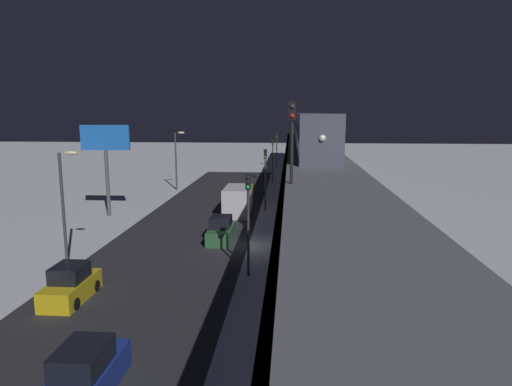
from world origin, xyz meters
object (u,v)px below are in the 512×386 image
(traffic_light_distant, at_px, (277,145))
(traffic_light_near, at_px, (248,210))
(sedan_yellow, at_px, (71,286))
(sedan_green, at_px, (221,231))
(sedan_blue, at_px, (84,377))
(commercial_billboard, at_px, (105,147))
(rail_signal, at_px, (292,128))
(traffic_light_far, at_px, (273,154))
(box_truck, at_px, (238,200))
(traffic_light_mid, at_px, (265,171))
(subway_train, at_px, (305,125))

(traffic_light_distant, bearing_deg, traffic_light_near, 90.00)
(sedan_yellow, distance_m, sedan_green, 13.71)
(sedan_yellow, height_order, sedan_blue, same)
(sedan_yellow, bearing_deg, commercial_billboard, -73.48)
(rail_signal, height_order, traffic_light_distant, rail_signal)
(sedan_green, bearing_deg, sedan_blue, -95.02)
(sedan_green, relative_size, traffic_light_far, 0.68)
(sedan_green, distance_m, box_truck, 10.41)
(box_truck, distance_m, traffic_light_near, 18.56)
(traffic_light_far, relative_size, traffic_light_distant, 1.00)
(box_truck, height_order, traffic_light_mid, traffic_light_mid)
(sedan_blue, height_order, traffic_light_near, traffic_light_near)
(subway_train, height_order, sedan_yellow, subway_train)
(sedan_blue, height_order, traffic_light_mid, traffic_light_mid)
(sedan_green, xyz_separation_m, sedan_blue, (1.80, 20.47, 0.00))
(sedan_blue, height_order, box_truck, box_truck)
(rail_signal, bearing_deg, sedan_green, -66.16)
(traffic_light_mid, relative_size, commercial_billboard, 0.72)
(traffic_light_far, xyz_separation_m, traffic_light_distant, (0.00, -19.02, 0.00))
(sedan_yellow, relative_size, traffic_light_near, 0.63)
(sedan_blue, distance_m, traffic_light_distant, 70.04)
(sedan_yellow, relative_size, traffic_light_far, 0.63)
(traffic_light_mid, height_order, traffic_light_far, same)
(commercial_billboard, bearing_deg, sedan_yellow, 106.52)
(commercial_billboard, bearing_deg, traffic_light_far, -124.26)
(sedan_green, xyz_separation_m, commercial_billboard, (12.35, -7.92, 6.03))
(commercial_billboard, bearing_deg, traffic_light_mid, -167.59)
(sedan_blue, bearing_deg, traffic_light_far, 84.71)
(rail_signal, height_order, traffic_light_near, rail_signal)
(commercial_billboard, bearing_deg, traffic_light_distant, -110.21)
(subway_train, xyz_separation_m, sedan_green, (7.45, 31.64, -7.57))
(traffic_light_mid, bearing_deg, subway_train, -102.59)
(commercial_billboard, bearing_deg, rail_signal, 131.25)
(subway_train, xyz_separation_m, box_truck, (7.25, 21.24, -7.02))
(subway_train, xyz_separation_m, sedan_blue, (9.25, 52.11, -7.57))
(subway_train, xyz_separation_m, traffic_light_near, (4.55, 39.38, -4.17))
(sedan_blue, bearing_deg, sedan_green, 84.98)
(traffic_light_mid, bearing_deg, sedan_yellow, 68.32)
(box_truck, distance_m, traffic_light_mid, 4.02)
(commercial_billboard, bearing_deg, traffic_light_near, 134.21)
(subway_train, bearing_deg, traffic_light_distant, -75.59)
(sedan_blue, distance_m, traffic_light_mid, 32.28)
(traffic_light_distant, bearing_deg, sedan_green, 86.64)
(subway_train, relative_size, commercial_billboard, 8.32)
(subway_train, relative_size, traffic_light_mid, 11.57)
(traffic_light_near, distance_m, traffic_light_far, 38.05)
(sedan_green, height_order, sedan_blue, same)
(subway_train, height_order, traffic_light_far, subway_train)
(traffic_light_mid, bearing_deg, commercial_billboard, 12.41)
(box_truck, xyz_separation_m, traffic_light_distant, (-2.70, -38.93, 2.85))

